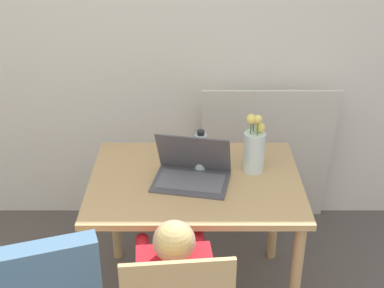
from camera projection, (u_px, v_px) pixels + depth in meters
wall_back at (164, 26)px, 3.03m from camera, size 6.40×0.05×2.50m
dining_table at (196, 197)px, 2.59m from camera, size 1.01×0.74×0.73m
person_seated at (175, 288)px, 2.09m from camera, size 0.33×0.45×0.96m
laptop at (193, 170)px, 2.51m from camera, size 0.39×0.31×0.23m
flower_vase at (255, 148)px, 2.56m from camera, size 0.10×0.10×0.31m
water_bottle at (202, 152)px, 2.57m from camera, size 0.06×0.06×0.21m
cardboard_panel at (267, 157)px, 3.28m from camera, size 0.80×0.15×0.93m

